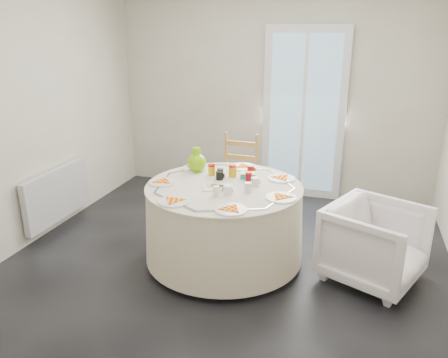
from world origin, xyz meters
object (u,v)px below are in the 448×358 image
(armchair, at_px, (375,238))
(wooden_chair, at_px, (236,177))
(radiator, at_px, (57,194))
(table, at_px, (224,223))
(green_pitcher, at_px, (197,158))

(armchair, bearing_deg, wooden_chair, 81.37)
(radiator, xyz_separation_m, table, (1.90, -0.15, -0.01))
(radiator, bearing_deg, armchair, -1.69)
(table, distance_m, wooden_chair, 1.02)
(wooden_chair, bearing_deg, armchair, -30.82)
(wooden_chair, relative_size, armchair, 1.27)
(table, relative_size, green_pitcher, 6.10)
(armchair, relative_size, green_pitcher, 3.18)
(radiator, height_order, table, table)
(table, height_order, armchair, armchair)
(armchair, bearing_deg, radiator, 112.44)
(table, xyz_separation_m, wooden_chair, (-0.16, 1.00, 0.09))
(green_pitcher, bearing_deg, radiator, -160.33)
(wooden_chair, height_order, green_pitcher, green_pitcher)
(table, bearing_deg, green_pitcher, 140.53)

